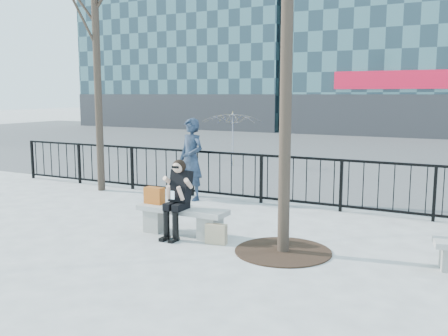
% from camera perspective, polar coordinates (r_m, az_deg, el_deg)
% --- Properties ---
extents(ground, '(120.00, 120.00, 0.00)m').
position_cam_1_polar(ground, '(8.81, -4.75, -7.61)').
color(ground, gray).
rests_on(ground, ground).
extents(street_surface, '(60.00, 23.00, 0.01)m').
position_cam_1_polar(street_surface, '(22.74, 15.78, 2.03)').
color(street_surface, '#474747').
rests_on(street_surface, ground).
extents(railing, '(14.00, 0.06, 1.10)m').
position_cam_1_polar(railing, '(11.27, 3.34, -1.14)').
color(railing, black).
rests_on(railing, ground).
extents(tree_grate, '(1.50, 1.50, 0.02)m').
position_cam_1_polar(tree_grate, '(7.91, 6.76, -9.43)').
color(tree_grate, black).
rests_on(tree_grate, ground).
extents(bench_main, '(1.65, 0.46, 0.49)m').
position_cam_1_polar(bench_main, '(8.73, -4.78, -5.71)').
color(bench_main, gray).
rests_on(bench_main, ground).
extents(seated_woman, '(0.50, 0.64, 1.34)m').
position_cam_1_polar(seated_woman, '(8.51, -5.38, -3.53)').
color(seated_woman, black).
rests_on(seated_woman, ground).
extents(handbag, '(0.36, 0.18, 0.30)m').
position_cam_1_polar(handbag, '(9.00, -7.97, -3.13)').
color(handbag, '#B65316').
rests_on(handbag, bench_main).
extents(shopping_bag, '(0.36, 0.16, 0.33)m').
position_cam_1_polar(shopping_bag, '(8.22, -0.91, -7.55)').
color(shopping_bag, '#CCB890').
rests_on(shopping_bag, ground).
extents(standing_man, '(0.79, 0.63, 1.89)m').
position_cam_1_polar(standing_man, '(11.48, -3.75, 1.00)').
color(standing_man, black).
rests_on(standing_man, ground).
extents(vendor_umbrella, '(2.21, 2.25, 1.86)m').
position_cam_1_polar(vendor_umbrella, '(16.92, 0.93, 3.38)').
color(vendor_umbrella, yellow).
rests_on(vendor_umbrella, ground).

